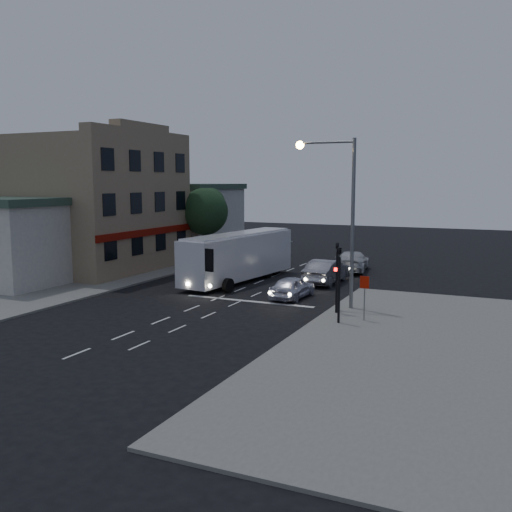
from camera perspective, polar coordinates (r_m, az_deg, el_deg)
The scene contains 16 objects.
ground at distance 32.22m, azimuth -5.52°, elevation -4.89°, with size 120.00×120.00×0.00m, color black.
sidewalk_near at distance 24.39m, azimuth 17.15°, elevation -9.12°, with size 12.00×24.00×0.12m, color slate.
sidewalk_far at distance 45.99m, azimuth -14.65°, elevation -1.28°, with size 12.00×50.00×0.12m, color slate.
road_markings at distance 34.50m, azimuth -0.92°, elevation -4.01°, with size 8.00×30.55×0.01m.
tour_bus at distance 39.11m, azimuth -1.74°, elevation 0.06°, with size 3.59×11.20×3.37m.
car_suv at distance 33.76m, azimuth 3.67°, elevation -3.13°, with size 1.59×3.95×1.35m, color silver.
car_sedan_a at distance 38.84m, azimuth 7.04°, elevation -1.54°, with size 1.74×4.98×1.64m, color gray.
car_sedan_b at distance 44.32m, azimuth 9.61°, elevation -0.52°, with size 2.18×5.37×1.56m, color silver.
traffic_signal_main at distance 29.53m, azimuth 8.09°, elevation -1.28°, with size 0.25×0.35×4.10m.
traffic_signal_side at distance 27.46m, azimuth 8.33°, elevation -1.95°, with size 0.18×0.15×4.10m.
regulatory_sign at distance 28.27m, azimuth 10.79°, elevation -3.43°, with size 0.45×0.12×2.20m.
streetlight at distance 30.64m, azimuth 8.49°, elevation 5.25°, with size 3.32×0.44×9.00m.
main_building at distance 46.12m, azimuth -15.79°, elevation 5.08°, with size 10.12×12.00×11.00m.
low_building_south at distance 40.56m, azimuth -24.02°, elevation 1.35°, with size 7.40×5.40×5.70m.
low_building_north at distance 55.67m, azimuth -7.38°, elevation 3.85°, with size 9.40×9.40×6.50m.
street_tree at distance 48.64m, azimuth -5.17°, elevation 4.66°, with size 4.00×4.00×6.20m.
Camera 1 is at (15.74, -27.25, 6.91)m, focal length 40.00 mm.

